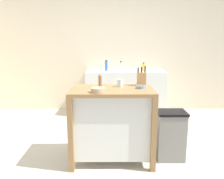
% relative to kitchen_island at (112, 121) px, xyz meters
% --- Properties ---
extents(ground_plane, '(6.91, 6.91, 0.00)m').
position_rel_kitchen_island_xyz_m(ground_plane, '(0.10, 0.00, -0.51)').
color(ground_plane, '#BCB29E').
rests_on(ground_plane, ground).
extents(wall_back, '(5.91, 0.10, 2.60)m').
position_rel_kitchen_island_xyz_m(wall_back, '(0.10, 2.30, 0.79)').
color(wall_back, beige).
rests_on(wall_back, ground).
extents(kitchen_island, '(1.00, 0.62, 0.92)m').
position_rel_kitchen_island_xyz_m(kitchen_island, '(0.00, 0.00, 0.00)').
color(kitchen_island, olive).
rests_on(kitchen_island, ground).
extents(knife_block, '(0.11, 0.09, 0.25)m').
position_rel_kitchen_island_xyz_m(knife_block, '(0.38, 0.21, 0.50)').
color(knife_block, '#AD7F4C').
rests_on(knife_block, kitchen_island).
extents(bowl_ceramic_small, '(0.16, 0.16, 0.05)m').
position_rel_kitchen_island_xyz_m(bowl_ceramic_small, '(-0.16, -0.21, 0.43)').
color(bowl_ceramic_small, tan).
rests_on(bowl_ceramic_small, kitchen_island).
extents(bowl_stoneware_deep, '(0.12, 0.12, 0.04)m').
position_rel_kitchen_island_xyz_m(bowl_stoneware_deep, '(0.35, 0.02, 0.42)').
color(bowl_stoneware_deep, gray).
rests_on(bowl_stoneware_deep, kitchen_island).
extents(drinking_cup, '(0.07, 0.07, 0.09)m').
position_rel_kitchen_island_xyz_m(drinking_cup, '(0.10, 0.13, 0.45)').
color(drinking_cup, silver).
rests_on(drinking_cup, kitchen_island).
extents(pepper_grinder, '(0.04, 0.04, 0.18)m').
position_rel_kitchen_island_xyz_m(pepper_grinder, '(-0.15, 0.07, 0.49)').
color(pepper_grinder, olive).
rests_on(pepper_grinder, kitchen_island).
extents(trash_bin, '(0.36, 0.28, 0.63)m').
position_rel_kitchen_island_xyz_m(trash_bin, '(0.74, 0.01, -0.20)').
color(trash_bin, slate).
rests_on(trash_bin, ground).
extents(sink_counter, '(1.58, 0.60, 0.91)m').
position_rel_kitchen_island_xyz_m(sink_counter, '(0.28, 1.95, -0.06)').
color(sink_counter, silver).
rests_on(sink_counter, ground).
extents(sink_faucet, '(0.02, 0.02, 0.22)m').
position_rel_kitchen_island_xyz_m(sink_faucet, '(0.28, 2.09, 0.50)').
color(sink_faucet, '#B7BCC1').
rests_on(sink_faucet, sink_counter).
extents(bottle_dish_soap, '(0.06, 0.06, 0.22)m').
position_rel_kitchen_island_xyz_m(bottle_dish_soap, '(-0.10, 1.87, 0.50)').
color(bottle_dish_soap, blue).
rests_on(bottle_dish_soap, sink_counter).
extents(bottle_hand_soap, '(0.05, 0.05, 0.16)m').
position_rel_kitchen_island_xyz_m(bottle_hand_soap, '(0.65, 1.91, 0.47)').
color(bottle_hand_soap, yellow).
rests_on(bottle_hand_soap, sink_counter).
extents(bottle_spray_cleaner, '(0.06, 0.06, 0.20)m').
position_rel_kitchen_island_xyz_m(bottle_spray_cleaner, '(0.19, 1.85, 0.48)').
color(bottle_spray_cleaner, white).
rests_on(bottle_spray_cleaner, sink_counter).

